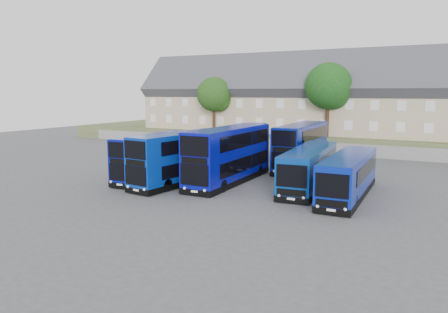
# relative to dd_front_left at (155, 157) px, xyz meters

# --- Properties ---
(ground) EXTENTS (120.00, 120.00, 0.00)m
(ground) POSITION_rel_dd_front_left_xyz_m (6.69, -1.85, -1.90)
(ground) COLOR #47484C
(ground) RESTS_ON ground
(retaining_wall) EXTENTS (70.00, 0.40, 1.50)m
(retaining_wall) POSITION_rel_dd_front_left_xyz_m (6.69, 22.15, -1.15)
(retaining_wall) COLOR slate
(retaining_wall) RESTS_ON ground
(earth_bank) EXTENTS (80.00, 20.00, 2.00)m
(earth_bank) POSITION_rel_dd_front_left_xyz_m (6.69, 32.15, -0.90)
(earth_bank) COLOR #48542F
(earth_bank) RESTS_ON ground
(terrace_row) EXTENTS (66.00, 10.40, 11.20)m
(terrace_row) POSITION_rel_dd_front_left_xyz_m (12.69, 28.15, 4.69)
(terrace_row) COLOR tan
(terrace_row) RESTS_ON earth_bank
(dd_front_left) EXTENTS (2.79, 9.88, 3.88)m
(dd_front_left) POSITION_rel_dd_front_left_xyz_m (0.00, 0.00, 0.00)
(dd_front_left) COLOR #07118B
(dd_front_left) RESTS_ON ground
(dd_front_mid) EXTENTS (3.49, 10.78, 4.21)m
(dd_front_mid) POSITION_rel_dd_front_left_xyz_m (3.18, -0.48, 0.16)
(dd_front_mid) COLOR #0832A1
(dd_front_mid) RESTS_ON ground
(dd_front_right) EXTENTS (3.03, 11.68, 4.61)m
(dd_front_right) POSITION_rel_dd_front_left_xyz_m (6.49, 1.75, 0.36)
(dd_front_right) COLOR #080D9B
(dd_front_right) RESTS_ON ground
(dd_rear_left) EXTENTS (2.36, 10.00, 3.96)m
(dd_rear_left) POSITION_rel_dd_front_left_xyz_m (2.26, 11.99, 0.04)
(dd_rear_left) COLOR navy
(dd_rear_left) RESTS_ON ground
(dd_rear_right) EXTENTS (3.00, 11.16, 4.40)m
(dd_rear_right) POSITION_rel_dd_front_left_xyz_m (9.60, 11.14, 0.26)
(dd_rear_right) COLOR navy
(dd_rear_right) RESTS_ON ground
(coach_east_a) EXTENTS (3.61, 11.80, 3.18)m
(coach_east_a) POSITION_rel_dd_front_left_xyz_m (13.05, 3.00, -0.35)
(coach_east_a) COLOR navy
(coach_east_a) RESTS_ON ground
(coach_east_b) EXTENTS (2.92, 11.43, 3.10)m
(coach_east_b) POSITION_rel_dd_front_left_xyz_m (16.52, 1.35, -0.39)
(coach_east_b) COLOR #0821A3
(coach_east_b) RESTS_ON ground
(tree_west) EXTENTS (4.80, 4.80, 7.65)m
(tree_west) POSITION_rel_dd_front_left_xyz_m (-7.17, 23.24, 5.15)
(tree_west) COLOR #382314
(tree_west) RESTS_ON earth_bank
(tree_mid) EXTENTS (5.76, 5.76, 9.18)m
(tree_mid) POSITION_rel_dd_front_left_xyz_m (8.83, 23.74, 6.16)
(tree_mid) COLOR #382314
(tree_mid) RESTS_ON earth_bank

